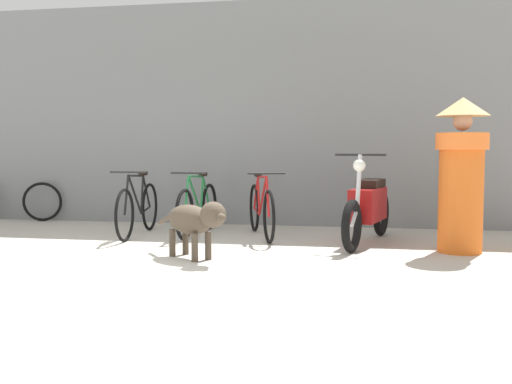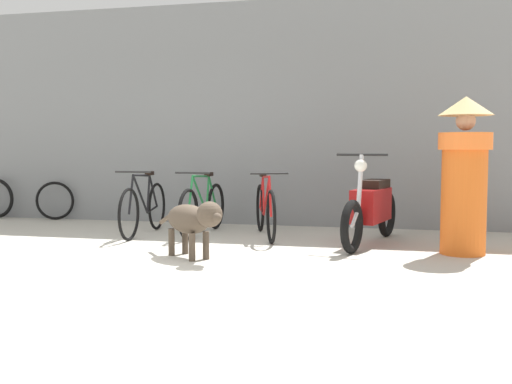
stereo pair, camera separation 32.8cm
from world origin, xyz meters
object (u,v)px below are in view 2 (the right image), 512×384
object	(u,v)px
person_in_robes	(464,171)
bicycle_0	(144,208)
motorcycle	(371,208)
spare_tire_left	(55,201)
bicycle_2	(265,210)
stray_dog	(193,220)
bicycle_1	(203,208)

from	to	relation	value
person_in_robes	bicycle_0	bearing A→B (deg)	-22.14
motorcycle	spare_tire_left	bearing A→B (deg)	-90.31
bicycle_2	spare_tire_left	distance (m)	3.74
person_in_robes	bicycle_2	bearing A→B (deg)	-31.20
bicycle_0	person_in_robes	size ratio (longest dim) A/B	1.01
stray_dog	person_in_robes	xyz separation A→B (m)	(2.71, 0.91, 0.48)
bicycle_0	person_in_robes	world-z (taller)	person_in_robes
motorcycle	person_in_robes	size ratio (longest dim) A/B	1.15
bicycle_0	bicycle_1	size ratio (longest dim) A/B	1.00
stray_dog	bicycle_0	bearing A→B (deg)	167.76
bicycle_0	spare_tire_left	xyz separation A→B (m)	(-2.02, 1.18, -0.05)
bicycle_2	bicycle_1	bearing A→B (deg)	-114.63
stray_dog	spare_tire_left	size ratio (longest dim) A/B	1.59
bicycle_1	bicycle_2	world-z (taller)	bicycle_2
bicycle_0	person_in_robes	bearing A→B (deg)	78.40
bicycle_1	bicycle_2	bearing A→B (deg)	87.07
bicycle_1	stray_dog	bearing A→B (deg)	16.82
bicycle_1	person_in_robes	xyz separation A→B (m)	(3.16, -0.78, 0.54)
motorcycle	stray_dog	size ratio (longest dim) A/B	1.99
person_in_robes	spare_tire_left	xyz separation A→B (m)	(-5.91, 1.72, -0.58)
bicycle_1	bicycle_0	bearing A→B (deg)	-70.06
motorcycle	spare_tire_left	size ratio (longest dim) A/B	3.18
bicycle_2	person_in_robes	distance (m)	2.47
stray_dog	person_in_robes	bearing A→B (deg)	57.23
spare_tire_left	bicycle_0	bearing A→B (deg)	-30.22
person_in_robes	spare_tire_left	size ratio (longest dim) A/B	2.77
motorcycle	spare_tire_left	distance (m)	5.10
bicycle_0	bicycle_1	world-z (taller)	bicycle_0
motorcycle	person_in_robes	world-z (taller)	person_in_robes
bicycle_0	bicycle_2	world-z (taller)	bicycle_0
bicycle_2	motorcycle	size ratio (longest dim) A/B	0.85
person_in_robes	spare_tire_left	world-z (taller)	person_in_robes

